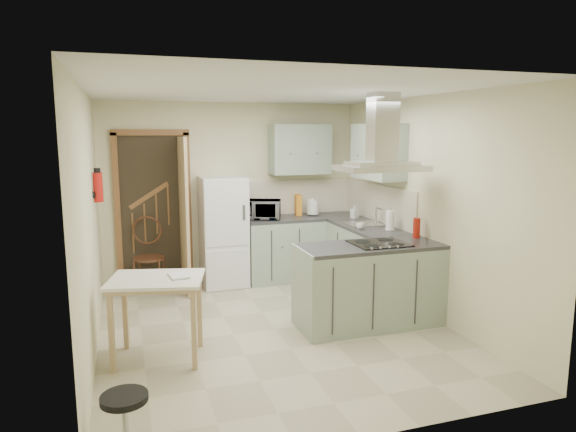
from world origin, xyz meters
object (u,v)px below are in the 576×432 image
object	(u,v)px
fridge	(223,231)
peninsula	(370,285)
bentwood_chair	(149,258)
stool	(126,424)
microwave	(263,209)
drop_leaf_table	(158,319)
extractor_hood	(381,168)

from	to	relation	value
fridge	peninsula	size ratio (longest dim) A/B	0.97
bentwood_chair	peninsula	bearing A→B (deg)	-27.54
stool	microwave	bearing A→B (deg)	61.66
drop_leaf_table	stool	world-z (taller)	drop_leaf_table
bentwood_chair	drop_leaf_table	bearing A→B (deg)	-76.81
peninsula	microwave	size ratio (longest dim) A/B	3.25
microwave	peninsula	bearing A→B (deg)	-50.30
peninsula	extractor_hood	bearing A→B (deg)	0.00
extractor_hood	microwave	distance (m)	2.21
fridge	stool	distance (m)	3.84
fridge	bentwood_chair	world-z (taller)	fridge
extractor_hood	microwave	bearing A→B (deg)	111.39
stool	bentwood_chair	bearing A→B (deg)	84.42
fridge	peninsula	bearing A→B (deg)	-58.26
extractor_hood	stool	size ratio (longest dim) A/B	2.17
peninsula	bentwood_chair	bearing A→B (deg)	138.30
drop_leaf_table	stool	bearing A→B (deg)	-88.66
bentwood_chair	stool	size ratio (longest dim) A/B	2.17
drop_leaf_table	extractor_hood	bearing A→B (deg)	18.04
extractor_hood	bentwood_chair	xyz separation A→B (m)	(-2.33, 1.98, -1.27)
drop_leaf_table	bentwood_chair	size ratio (longest dim) A/B	0.93
bentwood_chair	stool	bearing A→B (deg)	-81.42
fridge	bentwood_chair	distance (m)	1.04
fridge	microwave	size ratio (longest dim) A/B	3.14
fridge	extractor_hood	size ratio (longest dim) A/B	1.67
fridge	extractor_hood	world-z (taller)	extractor_hood
extractor_hood	stool	xyz separation A→B (m)	(-2.67, -1.58, -1.51)
peninsula	drop_leaf_table	distance (m)	2.27
fridge	extractor_hood	bearing A→B (deg)	-56.21
microwave	stool	bearing A→B (deg)	-97.45
bentwood_chair	microwave	xyz separation A→B (m)	(1.56, -0.02, 0.58)
stool	extractor_hood	bearing A→B (deg)	30.53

